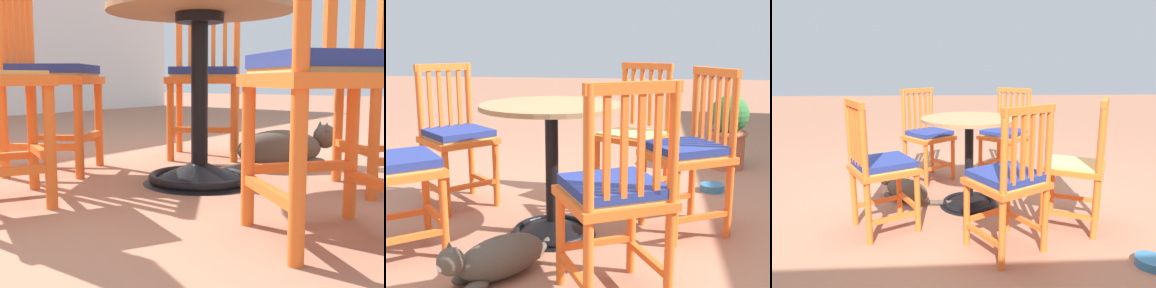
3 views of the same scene
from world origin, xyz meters
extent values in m
plane|color=#A36B51|center=(0.00, 0.00, 0.00)|extent=(24.00, 24.00, 0.00)
cone|color=black|center=(0.02, -0.08, 0.05)|extent=(0.48, 0.48, 0.10)
torus|color=black|center=(0.02, -0.08, 0.03)|extent=(0.44, 0.44, 0.04)
cylinder|color=black|center=(0.02, -0.08, 0.37)|extent=(0.07, 0.07, 0.66)
cylinder|color=black|center=(0.02, -0.08, 0.68)|extent=(0.20, 0.20, 0.04)
cylinder|color=#9E754C|center=(0.02, -0.08, 0.72)|extent=(0.76, 0.76, 0.02)
cylinder|color=orange|center=(0.13, -0.76, 0.23)|extent=(0.04, 0.04, 0.45)
cylinder|color=orange|center=(0.39, -0.54, 0.23)|extent=(0.04, 0.04, 0.45)
cube|color=orange|center=(0.50, -0.67, 0.14)|extent=(0.24, 0.28, 0.03)
cube|color=orange|center=(0.26, -0.65, 0.17)|extent=(0.28, 0.24, 0.03)
cylinder|color=orange|center=(0.56, 0.07, 0.23)|extent=(0.04, 0.04, 0.45)
cylinder|color=orange|center=(0.40, 0.37, 0.23)|extent=(0.04, 0.04, 0.45)
cylinder|color=orange|center=(0.86, 0.24, 0.46)|extent=(0.04, 0.04, 0.91)
cylinder|color=orange|center=(0.70, 0.54, 0.46)|extent=(0.04, 0.04, 0.91)
cube|color=orange|center=(0.71, 0.16, 0.14)|extent=(0.31, 0.19, 0.03)
cube|color=orange|center=(0.55, 0.45, 0.14)|extent=(0.31, 0.19, 0.03)
cube|color=orange|center=(0.48, 0.22, 0.17)|extent=(0.19, 0.31, 0.03)
cube|color=orange|center=(0.63, 0.30, 0.43)|extent=(0.54, 0.54, 0.04)
cube|color=tan|center=(0.63, 0.30, 0.45)|extent=(0.47, 0.47, 0.02)
cube|color=orange|center=(0.83, 0.30, 0.68)|extent=(0.03, 0.03, 0.39)
cube|color=orange|center=(0.80, 0.36, 0.68)|extent=(0.03, 0.03, 0.39)
cube|color=orange|center=(0.77, 0.42, 0.68)|extent=(0.03, 0.03, 0.39)
cube|color=orange|center=(0.73, 0.48, 0.68)|extent=(0.03, 0.03, 0.39)
cube|color=orange|center=(0.78, 0.39, 0.89)|extent=(0.21, 0.35, 0.04)
cube|color=navy|center=(0.63, 0.30, 0.48)|extent=(0.49, 0.49, 0.04)
cylinder|color=orange|center=(0.08, 0.58, 0.23)|extent=(0.04, 0.04, 0.45)
cylinder|color=orange|center=(-0.21, 0.41, 0.23)|extent=(0.04, 0.04, 0.45)
cylinder|color=orange|center=(-0.10, 0.87, 0.46)|extent=(0.04, 0.04, 0.91)
cylinder|color=orange|center=(-0.39, 0.70, 0.46)|extent=(0.04, 0.04, 0.91)
cube|color=orange|center=(-0.01, 0.73, 0.14)|extent=(0.20, 0.31, 0.03)
cube|color=orange|center=(-0.30, 0.55, 0.14)|extent=(0.20, 0.31, 0.03)
cube|color=orange|center=(-0.07, 0.49, 0.17)|extent=(0.31, 0.20, 0.03)
cube|color=orange|center=(-0.15, 0.64, 0.43)|extent=(0.55, 0.55, 0.04)
cube|color=tan|center=(-0.15, 0.64, 0.45)|extent=(0.48, 0.48, 0.02)
cube|color=orange|center=(-0.15, 0.84, 0.68)|extent=(0.03, 0.03, 0.39)
cube|color=orange|center=(-0.21, 0.80, 0.68)|extent=(0.03, 0.03, 0.39)
cube|color=orange|center=(-0.27, 0.77, 0.68)|extent=(0.03, 0.03, 0.39)
cube|color=orange|center=(-0.33, 0.73, 0.68)|extent=(0.03, 0.03, 0.39)
cube|color=navy|center=(-0.15, 0.64, 0.48)|extent=(0.49, 0.49, 0.04)
cylinder|color=orange|center=(-0.46, 0.39, 0.23)|extent=(0.04, 0.04, 0.45)
cylinder|color=orange|center=(-0.62, 0.09, 0.23)|extent=(0.04, 0.04, 0.45)
cube|color=orange|center=(-0.54, 0.24, 0.17)|extent=(0.18, 0.31, 0.03)
cylinder|color=orange|center=(-0.40, -0.54, 0.23)|extent=(0.04, 0.04, 0.45)
cylinder|color=orange|center=(-0.15, -0.77, 0.23)|extent=(0.04, 0.04, 0.45)
cylinder|color=orange|center=(-0.63, -0.79, 0.46)|extent=(0.04, 0.04, 0.91)
cube|color=orange|center=(-0.52, -0.67, 0.14)|extent=(0.25, 0.27, 0.03)
cube|color=orange|center=(-0.26, -0.89, 0.14)|extent=(0.25, 0.27, 0.03)
cube|color=orange|center=(-0.28, -0.65, 0.17)|extent=(0.27, 0.25, 0.03)
cube|color=orange|center=(-0.39, -0.78, 0.43)|extent=(0.56, 0.56, 0.04)
cube|color=tan|center=(-0.39, -0.78, 0.45)|extent=(0.49, 0.49, 0.02)
cube|color=navy|center=(-0.39, -0.78, 0.48)|extent=(0.51, 0.51, 0.04)
ellipsoid|color=#4C4238|center=(0.54, -0.20, 0.10)|extent=(0.47, 0.43, 0.19)
ellipsoid|color=silver|center=(0.62, -0.27, 0.08)|extent=(0.23, 0.23, 0.14)
sphere|color=#4C4238|center=(0.73, -0.36, 0.15)|extent=(0.12, 0.12, 0.12)
ellipsoid|color=silver|center=(0.76, -0.39, 0.14)|extent=(0.07, 0.07, 0.04)
cone|color=#4C4238|center=(0.74, -0.33, 0.20)|extent=(0.04, 0.04, 0.04)
cone|color=#4C4238|center=(0.70, -0.38, 0.20)|extent=(0.04, 0.04, 0.04)
ellipsoid|color=#4C4238|center=(0.70, -0.26, 0.03)|extent=(0.13, 0.12, 0.05)
ellipsoid|color=#4C4238|center=(0.63, -0.35, 0.03)|extent=(0.13, 0.12, 0.05)
cylinder|color=#4C4238|center=(0.23, -0.08, 0.02)|extent=(0.22, 0.06, 0.04)
camera|label=1|loc=(-1.68, -1.23, 0.43)|focal=46.09mm
camera|label=2|loc=(2.51, 0.46, 1.05)|focal=45.55mm
camera|label=3|loc=(0.22, 2.60, 1.11)|focal=32.22mm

